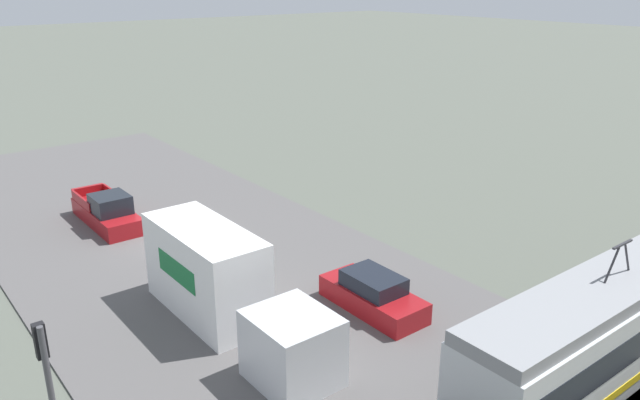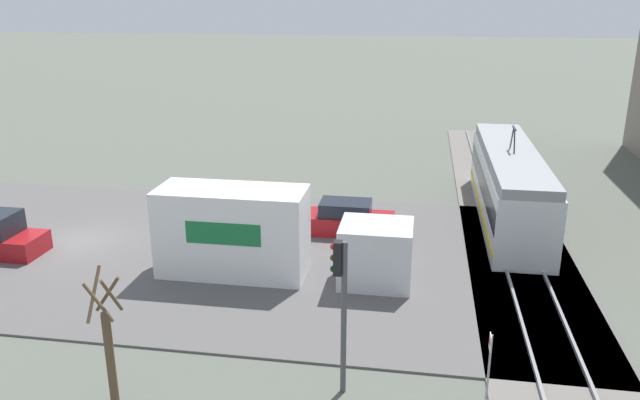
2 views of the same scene
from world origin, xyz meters
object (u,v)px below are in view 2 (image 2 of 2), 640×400
(sedan_car_0, at_px, (345,219))
(traffic_light_pole, at_px, (341,296))
(street_tree, at_px, (109,345))
(no_parking_sign, at_px, (489,366))
(box_truck, at_px, (267,236))
(light_rail_tram, at_px, (509,186))

(sedan_car_0, bearing_deg, traffic_light_pole, 6.43)
(street_tree, distance_m, no_parking_sign, 10.12)
(no_parking_sign, bearing_deg, traffic_light_pole, -94.80)
(box_truck, xyz_separation_m, street_tree, (8.67, -2.19, 0.09))
(light_rail_tram, xyz_separation_m, sedan_car_0, (3.21, -7.72, -1.07))
(traffic_light_pole, relative_size, no_parking_sign, 1.92)
(sedan_car_0, bearing_deg, box_truck, -25.64)
(box_truck, bearing_deg, street_tree, -14.16)
(box_truck, distance_m, no_parking_sign, 10.85)
(light_rail_tram, height_order, box_truck, light_rail_tram)
(sedan_car_0, height_order, street_tree, street_tree)
(light_rail_tram, bearing_deg, sedan_car_0, -67.40)
(light_rail_tram, relative_size, sedan_car_0, 2.95)
(traffic_light_pole, relative_size, street_tree, 1.16)
(sedan_car_0, distance_m, street_tree, 14.67)
(box_truck, xyz_separation_m, no_parking_sign, (7.48, 7.86, -0.25))
(light_rail_tram, bearing_deg, street_tree, -35.98)
(light_rail_tram, height_order, no_parking_sign, light_rail_tram)
(box_truck, relative_size, traffic_light_pole, 2.19)
(light_rail_tram, xyz_separation_m, box_truck, (8.40, -10.21, -0.08))
(box_truck, height_order, sedan_car_0, box_truck)
(box_truck, bearing_deg, traffic_light_pole, 28.50)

